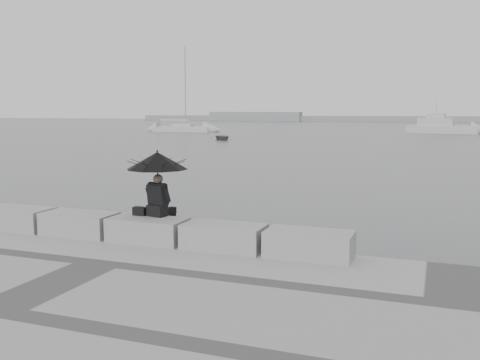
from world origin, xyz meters
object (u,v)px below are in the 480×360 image
at_px(sailboat_left, 182,128).
at_px(dinghy, 222,137).
at_px(seated_person, 157,167).
at_px(motor_cruiser, 443,127).

height_order(sailboat_left, dinghy, sailboat_left).
relative_size(seated_person, sailboat_left, 0.11).
xyz_separation_m(seated_person, sailboat_left, (-31.40, 63.69, -1.52)).
relative_size(seated_person, dinghy, 0.41).
distance_m(seated_person, sailboat_left, 71.02).
bearing_deg(seated_person, sailboat_left, 127.86).
bearing_deg(sailboat_left, motor_cruiser, 4.88).
relative_size(sailboat_left, motor_cruiser, 1.30).
relative_size(motor_cruiser, dinghy, 2.90).
bearing_deg(sailboat_left, dinghy, -60.23).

